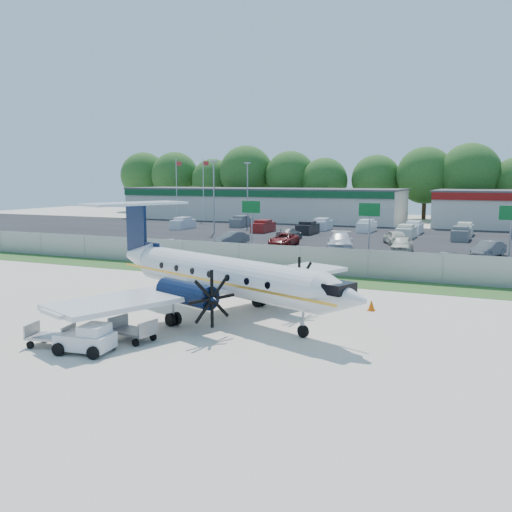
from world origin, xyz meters
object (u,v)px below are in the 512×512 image
at_px(aircraft, 220,275).
at_px(baggage_cart_near, 50,336).
at_px(pushback_tug, 87,339).
at_px(baggage_cart_far, 133,331).

bearing_deg(aircraft, baggage_cart_near, -117.97).
height_order(pushback_tug, baggage_cart_far, pushback_tug).
bearing_deg(aircraft, pushback_tug, -104.78).
relative_size(pushback_tug, baggage_cart_near, 1.18).
relative_size(aircraft, pushback_tug, 7.68).
bearing_deg(pushback_tug, baggage_cart_far, 71.71).
distance_m(pushback_tug, baggage_cart_near, 2.02).
xyz_separation_m(aircraft, baggage_cart_far, (-1.33, -5.57, -1.67)).
bearing_deg(pushback_tug, baggage_cart_near, 178.07).
bearing_deg(baggage_cart_far, baggage_cart_near, -143.20).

